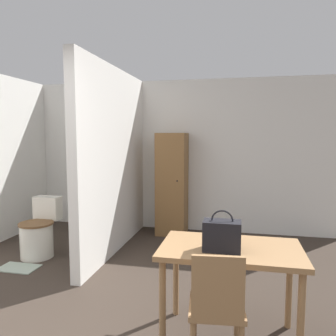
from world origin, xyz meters
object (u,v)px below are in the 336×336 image
Objects in this scene: wooden_cabinet at (172,184)px; dining_table at (230,259)px; handbag at (222,235)px; toilet at (39,233)px; wooden_chair at (217,308)px.

dining_table is at bearing -69.36° from wooden_cabinet.
dining_table is 3.50× the size of handbag.
toilet is 2.88m from handbag.
wooden_chair is at bearing -35.12° from toilet.
toilet is 0.46× the size of wooden_cabinet.
handbag is 0.19× the size of wooden_cabinet.
dining_table is at bearing 56.74° from handbag.
toilet is at bearing 152.96° from dining_table.
handbag is (-0.06, -0.10, 0.21)m from dining_table.
dining_table is 0.24m from handbag.
wooden_chair is 3.00m from toilet.
handbag reaches higher than dining_table.
wooden_cabinet reaches higher than wooden_chair.
toilet is 2.46× the size of handbag.
handbag is 2.90m from wooden_cabinet.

